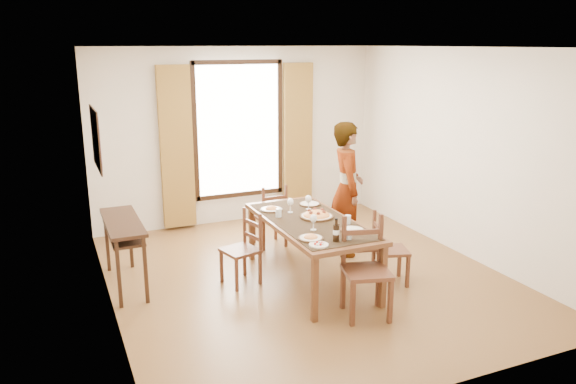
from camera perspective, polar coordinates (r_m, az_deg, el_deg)
name	(u,v)px	position (r m, az deg, el deg)	size (l,w,h in m)	color
ground	(306,276)	(6.89, 1.84, -8.57)	(5.00, 5.00, 0.00)	#55341A
room_shell	(302,150)	(6.55, 1.43, 4.31)	(4.60, 5.10, 2.74)	beige
console_table	(123,230)	(6.67, -16.42, -3.73)	(0.38, 1.20, 0.80)	#301D10
dining_table	(311,225)	(6.53, 2.35, -3.41)	(0.93, 1.98, 0.76)	brown
chair_west	(243,251)	(6.60, -4.63, -5.94)	(0.46, 0.46, 0.86)	brown
chair_north	(271,217)	(7.76, -1.79, -2.58)	(0.41, 0.41, 0.89)	brown
chair_south	(366,271)	(5.87, 7.90, -7.98)	(0.56, 0.56, 1.03)	brown
chair_east	(388,251)	(6.68, 10.15, -5.93)	(0.47, 0.47, 0.85)	brown
man	(347,189)	(7.42, 6.01, 0.32)	(0.62, 0.75, 1.77)	gray
plate_sw	(311,237)	(5.89, 2.32, -4.56)	(0.27, 0.27, 0.05)	silver
plate_se	(352,229)	(6.18, 6.57, -3.71)	(0.27, 0.27, 0.05)	silver
plate_nw	(271,208)	(6.89, -1.69, -1.64)	(0.27, 0.27, 0.05)	silver
plate_ne	(310,203)	(7.12, 2.21, -1.10)	(0.27, 0.27, 0.05)	silver
pasta_platter	(317,213)	(6.61, 2.92, -2.19)	(0.40, 0.40, 0.10)	#C25318
caprese_plate	(319,244)	(5.72, 3.14, -5.27)	(0.20, 0.20, 0.04)	silver
wine_glass_a	(314,222)	(6.15, 2.61, -3.08)	(0.08, 0.08, 0.18)	white
wine_glass_b	(308,202)	(6.91, 2.09, -1.05)	(0.08, 0.08, 0.18)	white
wine_glass_c	(290,205)	(6.78, 0.24, -1.36)	(0.08, 0.08, 0.18)	white
tumbler_a	(348,220)	(6.41, 6.09, -2.80)	(0.07, 0.07, 0.10)	silver
tumbler_b	(279,213)	(6.63, -0.96, -2.12)	(0.07, 0.07, 0.10)	silver
tumbler_c	(349,235)	(5.91, 6.17, -4.33)	(0.07, 0.07, 0.10)	silver
wine_bottle	(336,230)	(5.82, 4.92, -3.84)	(0.07, 0.07, 0.25)	black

